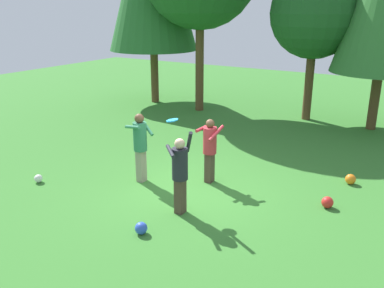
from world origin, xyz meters
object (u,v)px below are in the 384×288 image
object	(u,v)px
ball_orange	(350,179)
ball_blue	(141,228)
person_bystander	(210,145)
frisbee	(172,120)
person_thrower	(180,169)
tree_center	(315,14)
ball_red	(327,202)
person_catcher	(140,142)
ball_white	(38,179)

from	to	relation	value
ball_orange	ball_blue	size ratio (longest dim) A/B	1.05
person_bystander	frisbee	bearing A→B (deg)	0.00
frisbee	ball_orange	bearing A→B (deg)	42.05
person_thrower	tree_center	world-z (taller)	tree_center
ball_red	ball_blue	size ratio (longest dim) A/B	1.06
person_catcher	ball_blue	xyz separation A→B (m)	(1.62, -2.08, -0.94)
person_catcher	ball_blue	distance (m)	2.80
person_bystander	ball_red	size ratio (longest dim) A/B	6.27
ball_red	ball_white	xyz separation A→B (m)	(-6.66, -2.45, -0.03)
person_catcher	ball_white	distance (m)	2.80
frisbee	ball_red	world-z (taller)	frisbee
tree_center	ball_white	bearing A→B (deg)	-112.01
ball_orange	frisbee	bearing A→B (deg)	-137.95
person_bystander	tree_center	size ratio (longest dim) A/B	0.29
frisbee	ball_white	bearing A→B (deg)	-163.31
person_thrower	frisbee	distance (m)	1.14
person_catcher	ball_red	distance (m)	4.68
ball_white	tree_center	world-z (taller)	tree_center
person_thrower	frisbee	world-z (taller)	frisbee
ball_red	ball_orange	distance (m)	1.63
ball_white	ball_orange	size ratio (longest dim) A/B	0.81
ball_blue	person_thrower	bearing A→B (deg)	81.61
ball_white	ball_orange	xyz separation A→B (m)	(6.83, 4.07, 0.03)
person_catcher	frisbee	xyz separation A→B (m)	(1.27, -0.42, 0.84)
frisbee	person_thrower	bearing A→B (deg)	-43.74
person_catcher	frisbee	distance (m)	1.58
person_thrower	ball_white	xyz separation A→B (m)	(-3.98, -0.54, -0.91)
person_catcher	person_bystander	distance (m)	1.75
frisbee	person_bystander	bearing A→B (deg)	79.43
ball_orange	ball_blue	bearing A→B (deg)	-122.72
person_bystander	ball_blue	world-z (taller)	person_bystander
frisbee	ball_red	bearing A→B (deg)	23.77
ball_blue	frisbee	bearing A→B (deg)	101.92
person_thrower	ball_orange	size ratio (longest dim) A/B	7.15
frisbee	ball_red	distance (m)	3.92
person_thrower	tree_center	xyz separation A→B (m)	(-0.03, 9.23, 2.99)
tree_center	person_catcher	bearing A→B (deg)	-101.96
person_catcher	ball_orange	xyz separation A→B (m)	(4.64, 2.61, -0.94)
ball_red	tree_center	bearing A→B (deg)	110.34
ball_blue	person_catcher	bearing A→B (deg)	127.90
person_catcher	ball_red	bearing A→B (deg)	30.90
ball_blue	ball_white	bearing A→B (deg)	170.75
tree_center	frisbee	bearing A→B (deg)	-93.21
ball_orange	ball_white	bearing A→B (deg)	-149.18
person_bystander	ball_orange	world-z (taller)	person_bystander
ball_red	tree_center	world-z (taller)	tree_center
person_catcher	ball_red	world-z (taller)	person_catcher
person_thrower	person_bystander	xyz separation A→B (m)	(-0.28, 1.79, -0.03)
person_thrower	ball_white	size ratio (longest dim) A/B	8.87
person_thrower	tree_center	size ratio (longest dim) A/B	0.33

